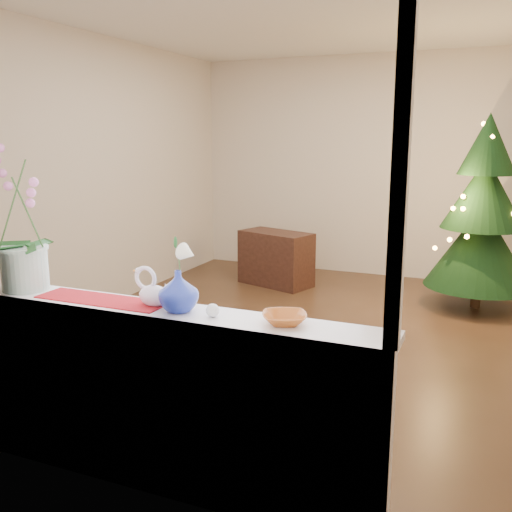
{
  "coord_description": "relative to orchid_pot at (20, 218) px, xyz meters",
  "views": [
    {
      "loc": [
        1.41,
        -4.61,
        1.73
      ],
      "look_at": [
        0.05,
        -1.4,
        0.99
      ],
      "focal_mm": 40.0,
      "sensor_mm": 36.0,
      "label": 1
    }
  ],
  "objects": [
    {
      "name": "lily",
      "position": [
        0.96,
        -0.02,
        -0.07
      ],
      "size": [
        0.13,
        0.07,
        0.17
      ],
      "primitive_type": null,
      "color": "white",
      "rests_on": "blue_vase"
    },
    {
      "name": "orchid_pot",
      "position": [
        0.0,
        0.0,
        0.0
      ],
      "size": [
        0.34,
        0.34,
        0.77
      ],
      "primitive_type": null,
      "rotation": [
        0.0,
        0.0,
        0.35
      ],
      "color": "silver",
      "rests_on": "windowsill"
    },
    {
      "name": "window_apron",
      "position": [
        0.89,
        -0.1,
        -0.87
      ],
      "size": [
        2.2,
        0.08,
        0.88
      ],
      "primitive_type": "cube",
      "color": "white",
      "rests_on": "ground"
    },
    {
      "name": "xmas_tree",
      "position": [
        2.19,
        3.83,
        -0.33
      ],
      "size": [
        1.23,
        1.23,
        1.96
      ],
      "primitive_type": null,
      "rotation": [
        0.0,
        0.0,
        -0.17
      ],
      "color": "black",
      "rests_on": "ground"
    },
    {
      "name": "amber_dish",
      "position": [
        1.48,
        0.0,
        -0.36
      ],
      "size": [
        0.22,
        0.22,
        0.04
      ],
      "primitive_type": "imported",
      "rotation": [
        0.0,
        0.0,
        0.42
      ],
      "color": "#A8541D",
      "rests_on": "windowsill"
    },
    {
      "name": "side_table",
      "position": [
        -0.04,
        3.88,
        -0.99
      ],
      "size": [
        0.93,
        0.66,
        0.63
      ],
      "primitive_type": "cube",
      "rotation": [
        0.0,
        0.0,
        -0.32
      ],
      "color": "black",
      "rests_on": "ground"
    },
    {
      "name": "paperweight",
      "position": [
        1.15,
        -0.04,
        -0.35
      ],
      "size": [
        0.08,
        0.08,
        0.06
      ],
      "primitive_type": "sphere",
      "rotation": [
        0.0,
        0.0,
        -0.24
      ],
      "color": "silver",
      "rests_on": "windowsill"
    },
    {
      "name": "wall_front",
      "position": [
        0.89,
        -0.14,
        0.04
      ],
      "size": [
        4.5,
        0.1,
        2.7
      ],
      "primitive_type": "cube",
      "color": "beige",
      "rests_on": "ground"
    },
    {
      "name": "wall_left",
      "position": [
        -1.36,
        2.36,
        0.04
      ],
      "size": [
        0.1,
        5.0,
        2.7
      ],
      "primitive_type": "cube",
      "color": "beige",
      "rests_on": "ground"
    },
    {
      "name": "window_frame",
      "position": [
        0.89,
        -0.11,
        0.39
      ],
      "size": [
        2.22,
        0.06,
        1.6
      ],
      "primitive_type": null,
      "color": "white",
      "rests_on": "windowsill"
    },
    {
      "name": "wall_back",
      "position": [
        0.89,
        4.86,
        0.04
      ],
      "size": [
        4.5,
        0.1,
        2.7
      ],
      "primitive_type": "cube",
      "color": "beige",
      "rests_on": "ground"
    },
    {
      "name": "ground",
      "position": [
        0.89,
        2.36,
        -1.31
      ],
      "size": [
        5.0,
        5.0,
        0.0
      ],
      "primitive_type": "plane",
      "color": "#382417",
      "rests_on": "ground"
    },
    {
      "name": "windowsill",
      "position": [
        0.89,
        -0.01,
        -0.41
      ],
      "size": [
        2.2,
        0.26,
        0.04
      ],
      "primitive_type": "cube",
      "color": "white",
      "rests_on": "window_apron"
    },
    {
      "name": "swan",
      "position": [
        0.81,
        0.01,
        -0.29
      ],
      "size": [
        0.24,
        0.18,
        0.18
      ],
      "primitive_type": null,
      "rotation": [
        0.0,
        0.0,
        -0.43
      ],
      "color": "silver",
      "rests_on": "windowsill"
    },
    {
      "name": "blue_vase",
      "position": [
        0.96,
        -0.02,
        -0.27
      ],
      "size": [
        0.23,
        0.23,
        0.23
      ],
      "primitive_type": "imported",
      "rotation": [
        0.0,
        0.0,
        0.06
      ],
      "color": "navy",
      "rests_on": "windowsill"
    },
    {
      "name": "runner",
      "position": [
        0.51,
        -0.01,
        -0.38
      ],
      "size": [
        0.7,
        0.2,
        0.01
      ],
      "primitive_type": "cube",
      "color": "maroon",
      "rests_on": "windowsill"
    },
    {
      "name": "ceiling",
      "position": [
        0.89,
        2.36,
        1.39
      ],
      "size": [
        5.0,
        5.0,
        0.0
      ],
      "primitive_type": "plane",
      "color": "white",
      "rests_on": "wall_back"
    }
  ]
}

